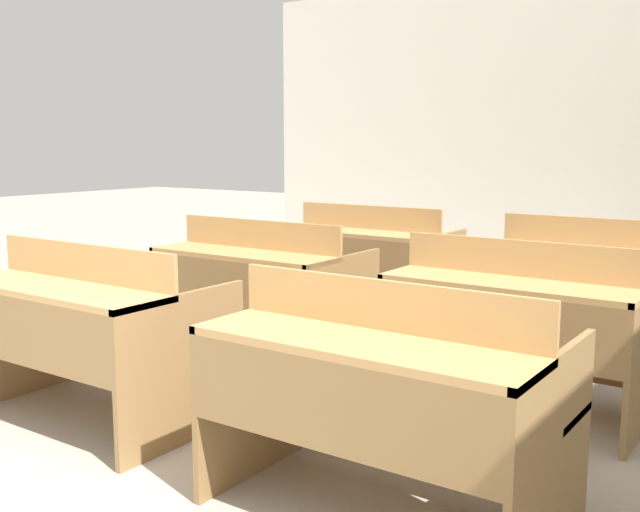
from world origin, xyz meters
TOP-DOWN VIEW (x-y plane):
  - wall_back at (0.00, 6.07)m, footprint 6.46×0.06m
  - bench_front_left at (-0.79, 1.29)m, footprint 1.23×0.79m
  - bench_front_right at (0.87, 1.28)m, footprint 1.23×0.79m
  - bench_second_left at (-0.80, 2.62)m, footprint 1.23×0.79m
  - bench_second_right at (0.89, 2.61)m, footprint 1.23×0.79m
  - bench_third_left at (-0.80, 3.94)m, footprint 1.23×0.79m
  - bench_third_right at (0.90, 3.95)m, footprint 1.23×0.79m

SIDE VIEW (x-z plane):
  - bench_front_left at x=-0.79m, z-range 0.03..0.90m
  - bench_front_right at x=0.87m, z-range 0.03..0.90m
  - bench_second_left at x=-0.80m, z-range 0.03..0.90m
  - bench_second_right at x=0.89m, z-range 0.03..0.90m
  - bench_third_left at x=-0.80m, z-range 0.03..0.90m
  - bench_third_right at x=0.90m, z-range 0.03..0.90m
  - wall_back at x=0.00m, z-range 0.00..2.92m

